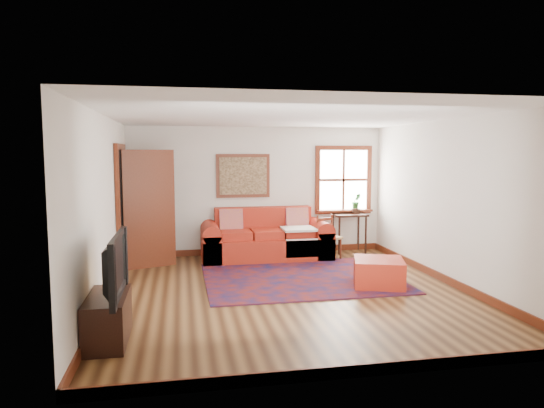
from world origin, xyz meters
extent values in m
plane|color=#3A210F|center=(0.00, 0.00, 0.00)|extent=(5.50, 5.50, 0.00)
cube|color=silver|center=(0.00, 2.75, 1.25)|extent=(5.00, 0.04, 2.50)
cube|color=silver|center=(0.00, -2.75, 1.25)|extent=(5.00, 0.04, 2.50)
cube|color=silver|center=(-2.50, 0.00, 1.25)|extent=(0.04, 5.50, 2.50)
cube|color=silver|center=(2.50, 0.00, 1.25)|extent=(0.04, 5.50, 2.50)
cube|color=white|center=(0.00, 0.00, 2.50)|extent=(5.00, 5.50, 0.04)
cube|color=#622715|center=(0.00, 2.73, 0.06)|extent=(5.00, 0.03, 0.12)
cube|color=#622715|center=(-2.48, 0.00, 0.06)|extent=(0.03, 5.50, 0.12)
cube|color=#622715|center=(2.48, 0.00, 0.06)|extent=(0.03, 5.50, 0.12)
cube|color=white|center=(1.75, 2.73, 1.45)|extent=(1.00, 0.02, 1.20)
cube|color=#622715|center=(1.75, 2.72, 2.09)|extent=(1.18, 0.06, 0.09)
cube|color=#622715|center=(1.75, 2.72, 0.80)|extent=(1.18, 0.06, 0.09)
cube|color=#622715|center=(1.21, 2.72, 1.45)|extent=(0.09, 0.06, 1.20)
cube|color=#622715|center=(2.29, 2.72, 1.45)|extent=(0.09, 0.06, 1.20)
cube|color=#622715|center=(1.75, 2.72, 1.45)|extent=(1.00, 0.04, 0.05)
cube|color=#622715|center=(1.75, 2.65, 0.83)|extent=(1.15, 0.20, 0.04)
imported|color=#205C24|center=(2.00, 2.63, 1.01)|extent=(0.18, 0.15, 0.33)
cube|color=black|center=(-2.49, 1.60, 1.02)|extent=(0.02, 0.90, 2.05)
cube|color=#622715|center=(-2.46, 1.11, 1.02)|extent=(0.06, 0.09, 2.05)
cube|color=#622715|center=(-2.46, 2.10, 1.02)|extent=(0.06, 0.09, 2.05)
cube|color=#622715|center=(-2.46, 1.60, 2.09)|extent=(0.06, 1.08, 0.09)
cube|color=#622715|center=(-2.04, 1.90, 1.02)|extent=(0.86, 0.35, 2.05)
cube|color=silver|center=(-2.04, 1.90, 1.13)|extent=(0.56, 0.22, 1.33)
cube|color=#622715|center=(-0.30, 2.73, 1.55)|extent=(1.05, 0.04, 0.85)
cube|color=tan|center=(-0.30, 2.69, 1.55)|extent=(0.92, 0.03, 0.72)
cube|color=#61140D|center=(0.36, 0.68, 0.01)|extent=(3.04, 2.44, 0.02)
cube|color=#AB2616|center=(0.07, 2.22, 0.21)|extent=(2.42, 1.00, 0.42)
cube|color=#AB2616|center=(0.07, 2.58, 0.68)|extent=(1.88, 0.27, 0.53)
cube|color=#AB2616|center=(-0.97, 2.22, 0.26)|extent=(0.34, 1.00, 0.53)
cube|color=#AB2616|center=(1.11, 2.22, 0.26)|extent=(0.34, 1.00, 0.53)
cube|color=orange|center=(-0.57, 2.41, 0.71)|extent=(0.44, 0.22, 0.46)
cube|color=orange|center=(0.71, 2.41, 0.71)|extent=(0.44, 0.22, 0.46)
cube|color=silver|center=(0.65, 2.03, 0.58)|extent=(0.61, 0.55, 0.04)
cube|color=#AB2616|center=(1.40, 0.03, 0.21)|extent=(0.91, 0.91, 0.41)
cube|color=black|center=(1.82, 2.53, 0.76)|extent=(0.65, 0.49, 0.04)
cylinder|color=black|center=(1.55, 2.33, 0.37)|extent=(0.04, 0.04, 0.74)
cylinder|color=black|center=(2.10, 2.33, 0.37)|extent=(0.04, 0.04, 0.74)
cylinder|color=black|center=(1.55, 2.73, 0.37)|extent=(0.04, 0.04, 0.74)
cylinder|color=black|center=(2.10, 2.73, 0.37)|extent=(0.04, 0.04, 0.74)
cube|color=tan|center=(1.23, 1.98, 0.41)|extent=(0.47, 0.46, 0.04)
cylinder|color=#622715|center=(1.11, 1.79, 0.20)|extent=(0.04, 0.04, 0.39)
cylinder|color=#622715|center=(1.42, 1.88, 0.20)|extent=(0.04, 0.04, 0.39)
cylinder|color=#622715|center=(1.03, 2.08, 0.41)|extent=(0.04, 0.04, 0.82)
cylinder|color=#622715|center=(1.34, 2.17, 0.41)|extent=(0.04, 0.04, 0.82)
cube|color=#622715|center=(1.19, 2.13, 0.64)|extent=(0.32, 0.12, 0.25)
cube|color=black|center=(-2.28, -1.46, 0.25)|extent=(0.41, 0.91, 0.50)
imported|color=black|center=(-2.26, -1.51, 0.83)|extent=(0.15, 1.14, 0.66)
cylinder|color=silver|center=(-2.23, -1.06, 0.59)|extent=(0.12, 0.12, 0.18)
cylinder|color=#FFA53F|center=(-2.23, -1.06, 0.56)|extent=(0.07, 0.07, 0.12)
camera|label=1|loc=(-1.49, -6.66, 1.99)|focal=32.00mm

